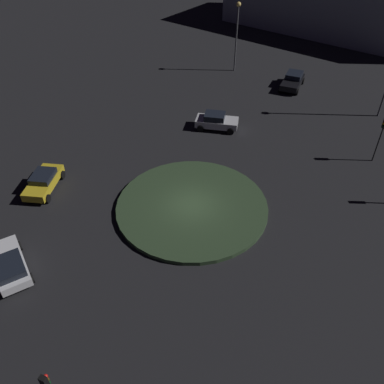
% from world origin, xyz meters
% --- Properties ---
extents(ground_plane, '(117.87, 117.87, 0.00)m').
position_xyz_m(ground_plane, '(0.00, 0.00, 0.00)').
color(ground_plane, black).
extents(roundabout_island, '(11.07, 11.07, 0.31)m').
position_xyz_m(roundabout_island, '(0.00, 0.00, 0.16)').
color(roundabout_island, '#2D4228').
rests_on(roundabout_island, ground_plane).
extents(car_black, '(2.43, 4.43, 1.49)m').
position_xyz_m(car_black, '(-0.06, -23.48, 0.78)').
color(car_black, black).
rests_on(car_black, ground_plane).
extents(car_white, '(4.57, 3.65, 1.31)m').
position_xyz_m(car_white, '(6.86, 10.60, 0.70)').
color(car_white, white).
rests_on(car_white, ground_plane).
extents(car_silver, '(4.28, 2.94, 1.54)m').
position_xyz_m(car_silver, '(3.46, -11.15, 0.79)').
color(car_silver, silver).
rests_on(car_silver, ground_plane).
extents(car_yellow, '(3.15, 4.46, 1.35)m').
position_xyz_m(car_yellow, '(11.09, 3.48, 0.72)').
color(car_yellow, gold).
rests_on(car_yellow, ground_plane).
extents(traffic_light_southwest_near, '(0.38, 0.39, 4.07)m').
position_xyz_m(traffic_light_southwest_near, '(-10.56, -12.65, 2.90)').
color(traffic_light_southwest_near, '#2D2D2D').
rests_on(traffic_light_southwest_near, ground_plane).
extents(streetlamp_south, '(0.53, 0.53, 7.84)m').
position_xyz_m(streetlamp_south, '(7.58, -24.67, 5.21)').
color(streetlamp_south, '#4C4C51').
rests_on(streetlamp_south, ground_plane).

